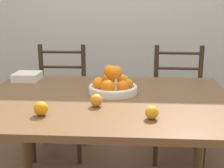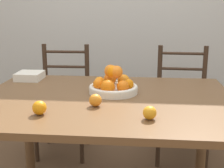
# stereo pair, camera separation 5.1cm
# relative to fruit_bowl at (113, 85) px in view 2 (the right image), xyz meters

# --- Properties ---
(wall_back) EXTENTS (8.00, 0.06, 2.60)m
(wall_back) POSITION_rel_fruit_bowl_xyz_m (-0.03, 1.51, 0.48)
(wall_back) COLOR beige
(wall_back) RESTS_ON ground_plane
(dining_table) EXTENTS (1.45, 1.07, 0.77)m
(dining_table) POSITION_rel_fruit_bowl_xyz_m (-0.03, -0.10, -0.15)
(dining_table) COLOR brown
(dining_table) RESTS_ON ground_plane
(fruit_bowl) EXTENTS (0.29, 0.29, 0.17)m
(fruit_bowl) POSITION_rel_fruit_bowl_xyz_m (0.00, 0.00, 0.00)
(fruit_bowl) COLOR silver
(fruit_bowl) RESTS_ON dining_table
(orange_loose_0) EXTENTS (0.06, 0.06, 0.06)m
(orange_loose_0) POSITION_rel_fruit_bowl_xyz_m (0.21, -0.42, -0.02)
(orange_loose_0) COLOR orange
(orange_loose_0) RESTS_ON dining_table
(orange_loose_1) EXTENTS (0.07, 0.07, 0.07)m
(orange_loose_1) POSITION_rel_fruit_bowl_xyz_m (-0.07, -0.26, -0.02)
(orange_loose_1) COLOR orange
(orange_loose_1) RESTS_ON dining_table
(orange_loose_2) EXTENTS (0.07, 0.07, 0.07)m
(orange_loose_2) POSITION_rel_fruit_bowl_xyz_m (-0.31, -0.41, -0.02)
(orange_loose_2) COLOR orange
(orange_loose_2) RESTS_ON dining_table
(chair_left) EXTENTS (0.43, 0.41, 0.94)m
(chair_left) POSITION_rel_fruit_bowl_xyz_m (-0.50, 0.77, -0.35)
(chair_left) COLOR #382619
(chair_left) RESTS_ON ground_plane
(chair_right) EXTENTS (0.43, 0.41, 0.94)m
(chair_right) POSITION_rel_fruit_bowl_xyz_m (0.51, 0.77, -0.35)
(chair_right) COLOR #382619
(chair_right) RESTS_ON ground_plane
(book_stack) EXTENTS (0.17, 0.18, 0.05)m
(book_stack) POSITION_rel_fruit_bowl_xyz_m (-0.61, 0.28, -0.02)
(book_stack) COLOR silver
(book_stack) RESTS_ON dining_table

